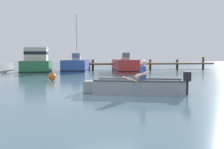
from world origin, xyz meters
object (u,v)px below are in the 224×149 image
moored_boat_red (125,66)px  mooring_buoy (52,77)px  moored_boat_green (37,63)px  rowboat_with_person (137,86)px  moored_boat_blue (77,66)px

moored_boat_red → mooring_buoy: 9.92m
moored_boat_green → moored_boat_red: 7.31m
rowboat_with_person → moored_boat_blue: 15.34m
moored_boat_red → mooring_buoy: bearing=-127.6°
mooring_buoy → moored_boat_red: bearing=52.4°
mooring_buoy → rowboat_with_person: bearing=-63.8°
rowboat_with_person → mooring_buoy: size_ratio=8.76×
moored_boat_red → mooring_buoy: (-6.04, -7.86, -0.29)m
mooring_buoy → moored_boat_green: bearing=99.5°
moored_boat_green → moored_boat_red: size_ratio=0.76×
rowboat_with_person → moored_boat_green: (-4.24, 13.57, 0.50)m
rowboat_with_person → mooring_buoy: rowboat_with_person is taller
moored_boat_blue → mooring_buoy: size_ratio=14.65×
mooring_buoy → moored_boat_blue: bearing=77.7°
moored_boat_blue → moored_boat_red: size_ratio=0.95×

